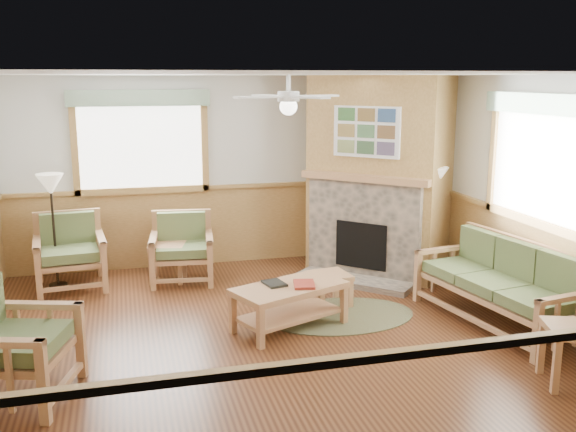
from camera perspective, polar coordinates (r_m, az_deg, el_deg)
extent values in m
cube|color=#502A16|center=(6.79, -1.80, -10.98)|extent=(6.00, 6.00, 0.01)
cube|color=white|center=(6.24, -1.97, 12.50)|extent=(6.00, 6.00, 0.01)
cube|color=silver|center=(9.29, -6.01, 3.97)|extent=(6.00, 0.02, 2.70)
cube|color=silver|center=(3.63, 8.84, -9.21)|extent=(6.00, 0.02, 2.70)
cube|color=silver|center=(7.61, 20.72, 1.44)|extent=(0.02, 6.00, 2.70)
cylinder|color=brown|center=(7.44, 4.71, -8.81)|extent=(1.87, 1.87, 0.01)
cube|color=maroon|center=(6.90, 1.44, -5.97)|extent=(0.28, 0.34, 0.03)
cube|color=black|center=(6.94, -1.23, -5.91)|extent=(0.25, 0.31, 0.02)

